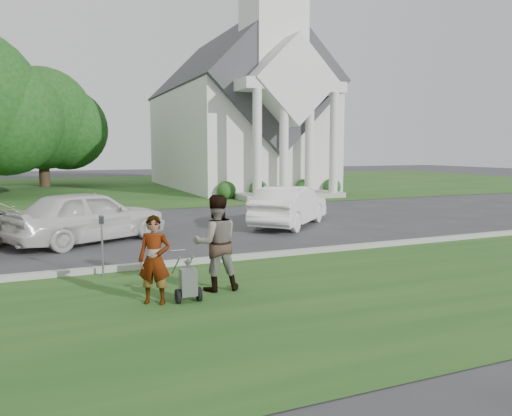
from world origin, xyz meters
TOP-DOWN VIEW (x-y plane):
  - ground at (0.00, 0.00)m, footprint 120.00×120.00m
  - grass_strip at (0.00, -3.00)m, footprint 80.00×7.00m
  - church_lawn at (0.00, 27.00)m, footprint 80.00×30.00m
  - curb at (0.00, 0.55)m, footprint 80.00×0.18m
  - church at (9.00, 23.11)m, footprint 9.19×19.00m
  - tree_back at (-4.01, 29.99)m, footprint 9.61×7.60m
  - striping_cart at (-1.69, -2.34)m, footprint 0.46×0.91m
  - person_left at (-2.27, -2.20)m, footprint 0.70×0.61m
  - person_right at (-0.97, -1.80)m, footprint 0.99×0.81m
  - parking_meter_near at (-2.93, 0.19)m, footprint 0.10×0.09m
  - car_b at (-2.85, 4.62)m, footprint 5.07×3.68m
  - car_d at (4.23, 5.21)m, footprint 4.30×4.22m

SIDE VIEW (x-z plane):
  - ground at x=0.00m, z-range 0.00..0.00m
  - grass_strip at x=0.00m, z-range 0.00..0.01m
  - church_lawn at x=0.00m, z-range 0.00..0.01m
  - curb at x=0.00m, z-range 0.00..0.15m
  - striping_cart at x=-1.69m, z-range -0.06..0.79m
  - car_d at x=4.23m, z-range 0.00..1.47m
  - car_b at x=-2.85m, z-range 0.00..1.61m
  - person_left at x=-2.27m, z-range 0.00..1.61m
  - parking_meter_near at x=-2.93m, z-range 0.18..1.56m
  - person_right at x=-0.97m, z-range 0.00..1.91m
  - tree_back at x=-4.01m, z-range 0.28..9.17m
  - church at x=9.00m, z-range -6.11..17.99m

